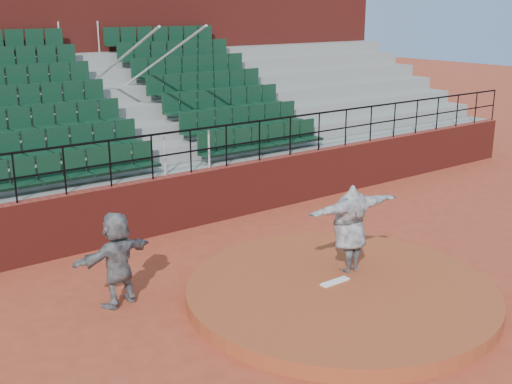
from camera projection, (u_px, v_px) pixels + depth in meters
ground at (340, 298)px, 11.45m from camera, size 90.00×90.00×0.00m
pitchers_mound at (341, 292)px, 11.41m from camera, size 5.50×5.50×0.25m
pitching_rubber at (335, 282)px, 11.49m from camera, size 0.60×0.15×0.03m
boundary_wall at (192, 199)px, 15.10m from camera, size 24.00×0.30×1.30m
wall_railing at (190, 142)px, 14.71m from camera, size 24.04×0.05×1.03m
seating_deck at (122, 141)px, 17.66m from camera, size 24.00×5.97×4.63m
press_box_facade at (62, 55)px, 20.11m from camera, size 24.00×3.00×7.10m
pitcher at (350, 229)px, 11.78m from camera, size 2.08×0.68×1.67m
fielder at (117, 259)px, 11.01m from camera, size 1.63×0.81×1.69m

